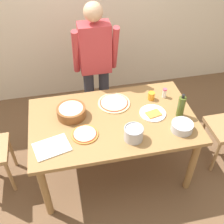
{
  "coord_description": "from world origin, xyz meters",
  "views": [
    {
      "loc": [
        -0.42,
        -1.91,
        2.58
      ],
      "look_at": [
        0.0,
        0.05,
        0.81
      ],
      "focal_mm": 44.45,
      "sensor_mm": 36.0,
      "label": 1
    }
  ],
  "objects_px": {
    "steel_pot": "(134,133)",
    "cup_orange": "(151,96)",
    "plate_with_slice": "(153,113)",
    "popcorn_bowl": "(71,111)",
    "mixing_bowl_steel": "(182,127)",
    "salt_shaker": "(165,93)",
    "dining_table": "(113,126)",
    "person_cook": "(95,63)",
    "pizza_raw_on_board": "(114,103)",
    "pizza_cooked_on_tray": "(85,134)",
    "cutting_board_white": "(52,147)",
    "olive_oil_bottle": "(181,107)"
  },
  "relations": [
    {
      "from": "steel_pot",
      "to": "cup_orange",
      "type": "relative_size",
      "value": 2.04
    },
    {
      "from": "plate_with_slice",
      "to": "popcorn_bowl",
      "type": "height_order",
      "value": "popcorn_bowl"
    },
    {
      "from": "mixing_bowl_steel",
      "to": "cup_orange",
      "type": "bearing_deg",
      "value": 105.26
    },
    {
      "from": "popcorn_bowl",
      "to": "salt_shaker",
      "type": "distance_m",
      "value": 0.99
    },
    {
      "from": "dining_table",
      "to": "person_cook",
      "type": "bearing_deg",
      "value": 92.97
    },
    {
      "from": "mixing_bowl_steel",
      "to": "salt_shaker",
      "type": "relative_size",
      "value": 1.89
    },
    {
      "from": "pizza_raw_on_board",
      "to": "steel_pot",
      "type": "height_order",
      "value": "steel_pot"
    },
    {
      "from": "pizza_cooked_on_tray",
      "to": "salt_shaker",
      "type": "bearing_deg",
      "value": 22.9
    },
    {
      "from": "plate_with_slice",
      "to": "pizza_cooked_on_tray",
      "type": "bearing_deg",
      "value": -168.49
    },
    {
      "from": "steel_pot",
      "to": "cutting_board_white",
      "type": "height_order",
      "value": "steel_pot"
    },
    {
      "from": "dining_table",
      "to": "mixing_bowl_steel",
      "type": "xyz_separation_m",
      "value": [
        0.59,
        -0.27,
        0.13
      ]
    },
    {
      "from": "pizza_raw_on_board",
      "to": "salt_shaker",
      "type": "bearing_deg",
      "value": -0.11
    },
    {
      "from": "person_cook",
      "to": "olive_oil_bottle",
      "type": "height_order",
      "value": "person_cook"
    },
    {
      "from": "person_cook",
      "to": "cup_orange",
      "type": "distance_m",
      "value": 0.74
    },
    {
      "from": "person_cook",
      "to": "cutting_board_white",
      "type": "height_order",
      "value": "person_cook"
    },
    {
      "from": "person_cook",
      "to": "steel_pot",
      "type": "bearing_deg",
      "value": -81.11
    },
    {
      "from": "pizza_raw_on_board",
      "to": "dining_table",
      "type": "bearing_deg",
      "value": -104.44
    },
    {
      "from": "person_cook",
      "to": "salt_shaker",
      "type": "relative_size",
      "value": 15.28
    },
    {
      "from": "salt_shaker",
      "to": "pizza_raw_on_board",
      "type": "bearing_deg",
      "value": 179.89
    },
    {
      "from": "steel_pot",
      "to": "olive_oil_bottle",
      "type": "bearing_deg",
      "value": 21.46
    },
    {
      "from": "mixing_bowl_steel",
      "to": "steel_pot",
      "type": "xyz_separation_m",
      "value": [
        -0.46,
        -0.01,
        0.03
      ]
    },
    {
      "from": "person_cook",
      "to": "popcorn_bowl",
      "type": "bearing_deg",
      "value": -118.88
    },
    {
      "from": "pizza_raw_on_board",
      "to": "popcorn_bowl",
      "type": "xyz_separation_m",
      "value": [
        -0.44,
        -0.1,
        0.05
      ]
    },
    {
      "from": "mixing_bowl_steel",
      "to": "pizza_raw_on_board",
      "type": "bearing_deg",
      "value": 136.61
    },
    {
      "from": "person_cook",
      "to": "popcorn_bowl",
      "type": "xyz_separation_m",
      "value": [
        -0.34,
        -0.62,
        -0.12
      ]
    },
    {
      "from": "pizza_raw_on_board",
      "to": "cutting_board_white",
      "type": "xyz_separation_m",
      "value": [
        -0.65,
        -0.47,
        -0.0
      ]
    },
    {
      "from": "pizza_cooked_on_tray",
      "to": "popcorn_bowl",
      "type": "distance_m",
      "value": 0.3
    },
    {
      "from": "pizza_cooked_on_tray",
      "to": "mixing_bowl_steel",
      "type": "relative_size",
      "value": 1.24
    },
    {
      "from": "popcorn_bowl",
      "to": "plate_with_slice",
      "type": "bearing_deg",
      "value": -10.12
    },
    {
      "from": "pizza_cooked_on_tray",
      "to": "popcorn_bowl",
      "type": "bearing_deg",
      "value": 107.62
    },
    {
      "from": "pizza_raw_on_board",
      "to": "person_cook",
      "type": "bearing_deg",
      "value": 100.56
    },
    {
      "from": "dining_table",
      "to": "plate_with_slice",
      "type": "xyz_separation_m",
      "value": [
        0.4,
        -0.01,
        0.1
      ]
    },
    {
      "from": "pizza_cooked_on_tray",
      "to": "cutting_board_white",
      "type": "xyz_separation_m",
      "value": [
        -0.3,
        -0.09,
        -0.0
      ]
    },
    {
      "from": "person_cook",
      "to": "cutting_board_white",
      "type": "relative_size",
      "value": 5.4
    },
    {
      "from": "olive_oil_bottle",
      "to": "steel_pot",
      "type": "relative_size",
      "value": 1.48
    },
    {
      "from": "dining_table",
      "to": "popcorn_bowl",
      "type": "xyz_separation_m",
      "value": [
        -0.38,
        0.13,
        0.15
      ]
    },
    {
      "from": "person_cook",
      "to": "mixing_bowl_steel",
      "type": "height_order",
      "value": "person_cook"
    },
    {
      "from": "dining_table",
      "to": "mixing_bowl_steel",
      "type": "relative_size",
      "value": 8.0
    },
    {
      "from": "cup_orange",
      "to": "salt_shaker",
      "type": "bearing_deg",
      "value": 2.54
    },
    {
      "from": "steel_pot",
      "to": "popcorn_bowl",
      "type": "bearing_deg",
      "value": 140.61
    },
    {
      "from": "plate_with_slice",
      "to": "salt_shaker",
      "type": "distance_m",
      "value": 0.31
    },
    {
      "from": "person_cook",
      "to": "mixing_bowl_steel",
      "type": "relative_size",
      "value": 8.1
    },
    {
      "from": "dining_table",
      "to": "cup_orange",
      "type": "bearing_deg",
      "value": 26.05
    },
    {
      "from": "popcorn_bowl",
      "to": "olive_oil_bottle",
      "type": "height_order",
      "value": "olive_oil_bottle"
    },
    {
      "from": "dining_table",
      "to": "popcorn_bowl",
      "type": "bearing_deg",
      "value": 161.07
    },
    {
      "from": "pizza_cooked_on_tray",
      "to": "plate_with_slice",
      "type": "xyz_separation_m",
      "value": [
        0.69,
        0.14,
        -0.0
      ]
    },
    {
      "from": "person_cook",
      "to": "pizza_cooked_on_tray",
      "type": "relative_size",
      "value": 6.55
    },
    {
      "from": "pizza_cooked_on_tray",
      "to": "popcorn_bowl",
      "type": "height_order",
      "value": "popcorn_bowl"
    },
    {
      "from": "dining_table",
      "to": "cutting_board_white",
      "type": "xyz_separation_m",
      "value": [
        -0.6,
        -0.24,
        0.1
      ]
    },
    {
      "from": "pizza_raw_on_board",
      "to": "cup_orange",
      "type": "xyz_separation_m",
      "value": [
        0.39,
        -0.01,
        0.03
      ]
    }
  ]
}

